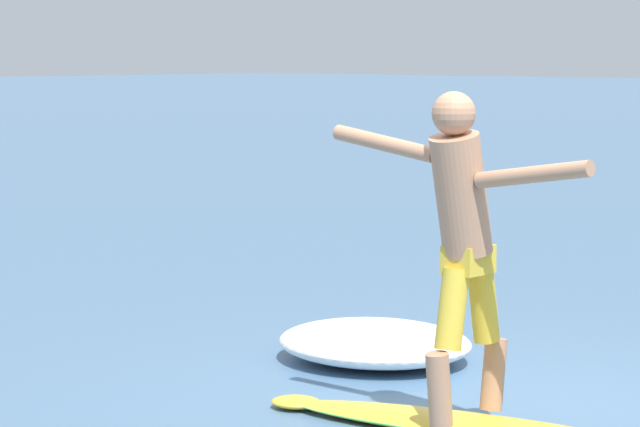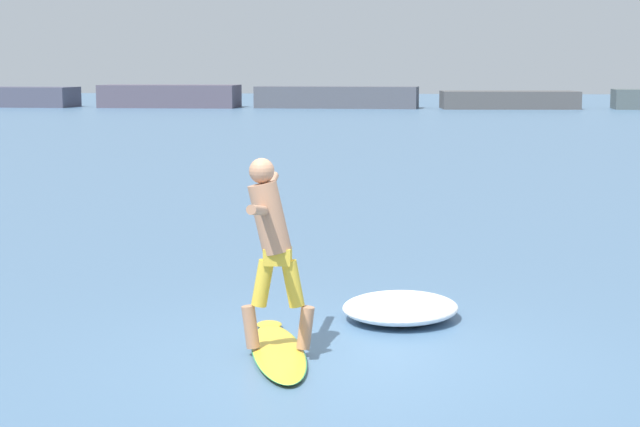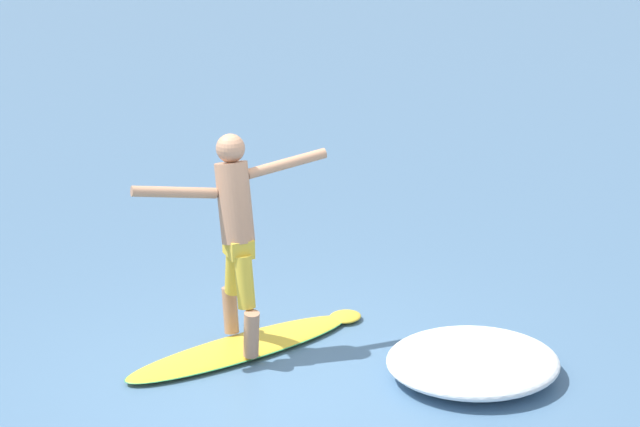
{
  "view_description": "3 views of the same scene",
  "coord_description": "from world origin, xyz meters",
  "views": [
    {
      "loc": [
        -7.33,
        -4.98,
        2.13
      ],
      "look_at": [
        -0.33,
        1.35,
        1.12
      ],
      "focal_mm": 85.0,
      "sensor_mm": 36.0,
      "label": 1
    },
    {
      "loc": [
        0.78,
        -9.93,
        2.77
      ],
      "look_at": [
        -0.35,
        1.7,
        1.16
      ],
      "focal_mm": 60.0,
      "sensor_mm": 36.0,
      "label": 2
    },
    {
      "loc": [
        7.39,
        -2.51,
        4.21
      ],
      "look_at": [
        -1.06,
        0.93,
        1.0
      ],
      "focal_mm": 60.0,
      "sensor_mm": 36.0,
      "label": 3
    }
  ],
  "objects": [
    {
      "name": "surfer",
      "position": [
        -0.65,
        -0.0,
        1.16
      ],
      "size": [
        0.71,
        1.7,
        1.84
      ],
      "color": "tan",
      "rests_on": "surfboard"
    },
    {
      "name": "surfboard",
      "position": [
        -0.6,
        0.04,
        0.04
      ],
      "size": [
        0.97,
        2.39,
        0.21
      ],
      "color": "yellow",
      "rests_on": "ground"
    },
    {
      "name": "wave_foam_at_tail",
      "position": [
        0.55,
        1.64,
        0.13
      ],
      "size": [
        1.56,
        1.69,
        0.26
      ],
      "color": "white",
      "rests_on": "ground"
    },
    {
      "name": "ground_plane",
      "position": [
        0.0,
        0.0,
        0.0
      ],
      "size": [
        200.0,
        200.0,
        0.0
      ],
      "primitive_type": "plane",
      "color": "#4C7093"
    }
  ]
}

